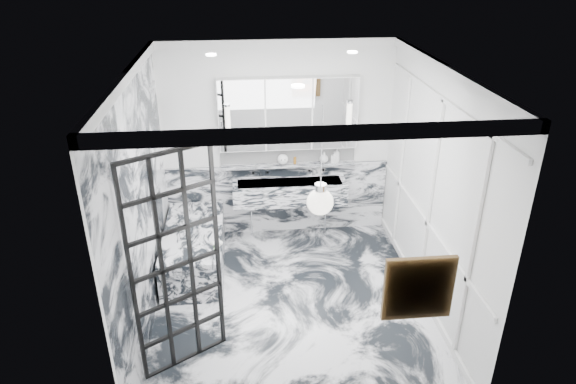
{
  "coord_description": "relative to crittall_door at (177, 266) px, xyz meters",
  "views": [
    {
      "loc": [
        -0.52,
        -4.96,
        3.88
      ],
      "look_at": [
        0.02,
        0.5,
        1.24
      ],
      "focal_mm": 32.0,
      "sensor_mm": 36.0,
      "label": 1
    }
  ],
  "objects": [
    {
      "name": "crittall_door",
      "position": [
        0.0,
        0.0,
        0.0
      ],
      "size": [
        0.77,
        0.49,
        2.29
      ],
      "primitive_type": null,
      "rotation": [
        0.0,
        0.0,
        0.55
      ],
      "color": "black",
      "rests_on": "floor"
    },
    {
      "name": "mirror_cabinet",
      "position": [
        1.31,
        2.54,
        0.67
      ],
      "size": [
        1.9,
        0.16,
        1.0
      ],
      "primitive_type": "cube",
      "color": "white",
      "rests_on": "wall_back"
    },
    {
      "name": "soap_bottle_a",
      "position": [
        2.0,
        2.53,
        0.05
      ],
      "size": [
        0.11,
        0.11,
        0.21
      ],
      "primitive_type": "imported",
      "rotation": [
        0.0,
        0.0,
        -0.36
      ],
      "color": "#8C5919",
      "rests_on": "ledge"
    },
    {
      "name": "wall_front",
      "position": [
        1.16,
        -0.98,
        0.25
      ],
      "size": [
        3.6,
        0.0,
        3.6
      ],
      "primitive_type": "plane",
      "rotation": [
        -1.57,
        0.0,
        0.0
      ],
      "color": "white",
      "rests_on": "floor"
    },
    {
      "name": "flower_vase",
      "position": [
        0.32,
        1.04,
        -0.54
      ],
      "size": [
        0.08,
        0.08,
        0.12
      ],
      "primitive_type": "cylinder",
      "color": "silver",
      "rests_on": "bathtub"
    },
    {
      "name": "wall_right",
      "position": [
        2.76,
        0.82,
        0.25
      ],
      "size": [
        0.0,
        3.6,
        3.6
      ],
      "primitive_type": "plane",
      "rotation": [
        1.57,
        0.0,
        -1.57
      ],
      "color": "white",
      "rests_on": "floor"
    },
    {
      "name": "ceiling",
      "position": [
        1.16,
        0.82,
        1.65
      ],
      "size": [
        3.6,
        3.6,
        0.0
      ],
      "primitive_type": "plane",
      "rotation": [
        3.14,
        0.0,
        0.0
      ],
      "color": "white",
      "rests_on": "wall_back"
    },
    {
      "name": "face_pot",
      "position": [
        1.23,
        2.53,
        0.02
      ],
      "size": [
        0.15,
        0.15,
        0.15
      ],
      "primitive_type": "sphere",
      "color": "white",
      "rests_on": "ledge"
    },
    {
      "name": "subway_tile",
      "position": [
        1.31,
        2.6,
        0.06
      ],
      "size": [
        1.9,
        0.03,
        0.23
      ],
      "primitive_type": "cube",
      "color": "white",
      "rests_on": "wall_back"
    },
    {
      "name": "marble_clad_left",
      "position": [
        -0.42,
        0.82,
        0.19
      ],
      "size": [
        0.02,
        3.56,
        2.68
      ],
      "primitive_type": "cube",
      "color": "white",
      "rests_on": "floor"
    },
    {
      "name": "sconce_left",
      "position": [
        0.49,
        2.45,
        0.63
      ],
      "size": [
        0.07,
        0.07,
        0.4
      ],
      "primitive_type": "cylinder",
      "color": "white",
      "rests_on": "mirror_cabinet"
    },
    {
      "name": "amber_bottle",
      "position": [
        1.4,
        2.53,
        -0.01
      ],
      "size": [
        0.04,
        0.04,
        0.1
      ],
      "primitive_type": "cylinder",
      "color": "#8C5919",
      "rests_on": "ledge"
    },
    {
      "name": "sconce_right",
      "position": [
        2.13,
        2.45,
        0.63
      ],
      "size": [
        0.07,
        0.07,
        0.4
      ],
      "primitive_type": "cylinder",
      "color": "white",
      "rests_on": "mirror_cabinet"
    },
    {
      "name": "soap_bottle_c",
      "position": [
        1.82,
        2.53,
        0.03
      ],
      "size": [
        0.15,
        0.15,
        0.16
      ],
      "primitive_type": "imported",
      "rotation": [
        0.0,
        0.0,
        0.16
      ],
      "color": "silver",
      "rests_on": "ledge"
    },
    {
      "name": "trough_sink",
      "position": [
        1.31,
        2.37,
        -0.42
      ],
      "size": [
        1.6,
        0.45,
        0.3
      ],
      "primitive_type": "cube",
      "color": "silver",
      "rests_on": "wall_back"
    },
    {
      "name": "pendant_light",
      "position": [
        1.31,
        -0.26,
        0.74
      ],
      "size": [
        0.23,
        0.23,
        0.23
      ],
      "primitive_type": "sphere",
      "color": "white",
      "rests_on": "ceiling"
    },
    {
      "name": "marble_clad_back",
      "position": [
        1.16,
        2.59,
        -0.62
      ],
      "size": [
        3.18,
        0.05,
        1.05
      ],
      "primitive_type": "cube",
      "color": "white",
      "rests_on": "floor"
    },
    {
      "name": "wall_left",
      "position": [
        -0.44,
        0.82,
        0.25
      ],
      "size": [
        0.0,
        3.6,
        3.6
      ],
      "primitive_type": "plane",
      "rotation": [
        1.57,
        0.0,
        1.57
      ],
      "color": "white",
      "rests_on": "floor"
    },
    {
      "name": "panel_molding",
      "position": [
        2.74,
        0.82,
        0.15
      ],
      "size": [
        0.03,
        3.4,
        2.3
      ],
      "primitive_type": "cube",
      "color": "white",
      "rests_on": "floor"
    },
    {
      "name": "bathtub",
      "position": [
        -0.01,
        1.71,
        -0.87
      ],
      "size": [
        0.75,
        1.65,
        0.55
      ],
      "primitive_type": "cube",
      "color": "silver",
      "rests_on": "floor"
    },
    {
      "name": "artwork",
      "position": [
        2.0,
        -0.94,
        0.29
      ],
      "size": [
        0.47,
        0.05,
        0.47
      ],
      "primitive_type": "cube",
      "color": "#BA4613",
      "rests_on": "wall_front"
    },
    {
      "name": "wall_back",
      "position": [
        1.16,
        2.62,
        0.25
      ],
      "size": [
        3.6,
        0.0,
        3.6
      ],
      "primitive_type": "plane",
      "rotation": [
        1.57,
        0.0,
        0.0
      ],
      "color": "white",
      "rests_on": "floor"
    },
    {
      "name": "floor",
      "position": [
        1.16,
        0.82,
        -1.15
      ],
      "size": [
        3.6,
        3.6,
        0.0
      ],
      "primitive_type": "plane",
      "color": "white",
      "rests_on": "ground"
    },
    {
      "name": "ledge",
      "position": [
        1.31,
        2.54,
        -0.08
      ],
      "size": [
        1.9,
        0.14,
        0.04
      ],
      "primitive_type": "cube",
      "color": "silver",
      "rests_on": "wall_back"
    },
    {
      "name": "soap_bottle_b",
      "position": [
        1.96,
        2.53,
        0.02
      ],
      "size": [
        0.1,
        0.1,
        0.16
      ],
      "primitive_type": "imported",
      "rotation": [
        0.0,
        0.0,
        -0.42
      ],
      "color": "#4C4C51",
      "rests_on": "ledge"
    }
  ]
}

